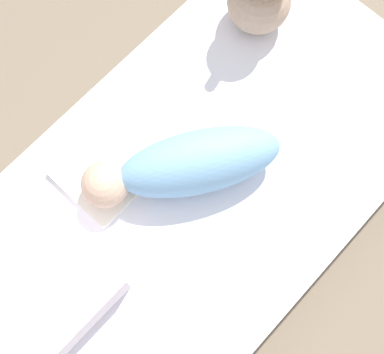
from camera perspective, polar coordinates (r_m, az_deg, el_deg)
name	(u,v)px	position (r m, az deg, el deg)	size (l,w,h in m)	color
ground_plane	(186,212)	(1.58, -0.66, -3.75)	(12.00, 12.00, 0.00)	#7A6B56
bed_mattress	(185,203)	(1.47, -0.71, -2.81)	(1.49, 0.76, 0.23)	white
burp_cloth	(102,173)	(1.38, -9.54, 0.38)	(0.20, 0.21, 0.02)	white
swaddled_baby	(187,165)	(1.29, -0.53, 1.30)	(0.46, 0.36, 0.17)	#7FB7E5
pillow	(38,289)	(1.31, -16.13, -11.41)	(0.30, 0.29, 0.12)	white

